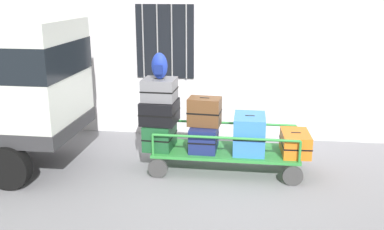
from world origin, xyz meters
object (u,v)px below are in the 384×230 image
object	(u,v)px
suitcase_left_bottom	(160,135)
suitcase_midleft_bottom	(204,137)
suitcase_midleft_middle	(205,111)
suitcase_left_middle	(160,112)
backpack	(159,66)
luggage_cart	(226,153)
suitcase_midright_bottom	(295,143)
suitcase_center_bottom	(249,133)
suitcase_left_top	(159,89)

from	to	relation	value
suitcase_left_bottom	suitcase_midleft_bottom	xyz separation A→B (m)	(0.77, 0.03, -0.01)
suitcase_midleft_middle	suitcase_left_bottom	bearing A→B (deg)	-174.57
suitcase_left_middle	backpack	bearing A→B (deg)	-64.60
suitcase_midleft_middle	backpack	xyz separation A→B (m)	(-0.75, -0.09, 0.78)
luggage_cart	suitcase_left_middle	size ratio (longest dim) A/B	3.82
suitcase_midleft_middle	luggage_cart	bearing A→B (deg)	-5.85
luggage_cart	suitcase_midleft_bottom	xyz separation A→B (m)	(-0.38, -0.01, 0.27)
suitcase_midleft_middle	suitcase_midright_bottom	xyz separation A→B (m)	(1.54, -0.05, -0.48)
suitcase_left_middle	suitcase_midleft_middle	bearing A→B (deg)	3.10
suitcase_left_bottom	suitcase_left_middle	xyz separation A→B (m)	(-0.00, 0.03, 0.42)
luggage_cart	suitcase_left_middle	bearing A→B (deg)	-179.89
suitcase_midleft_bottom	backpack	size ratio (longest dim) A/B	1.56
suitcase_center_bottom	backpack	world-z (taller)	backpack
suitcase_left_middle	backpack	distance (m)	0.80
suitcase_center_bottom	suitcase_midright_bottom	bearing A→B (deg)	-0.59
suitcase_midleft_middle	suitcase_center_bottom	size ratio (longest dim) A/B	0.79
backpack	suitcase_midleft_middle	bearing A→B (deg)	6.51
suitcase_left_top	suitcase_midleft_middle	world-z (taller)	suitcase_left_top
luggage_cart	suitcase_midleft_middle	bearing A→B (deg)	174.15
suitcase_left_middle	suitcase_left_top	xyz separation A→B (m)	(0.00, 0.02, 0.39)
suitcase_left_middle	suitcase_midleft_middle	xyz separation A→B (m)	(0.77, 0.04, 0.02)
luggage_cart	suitcase_midleft_bottom	bearing A→B (deg)	-179.11
backpack	suitcase_center_bottom	bearing A→B (deg)	1.75
suitcase_left_top	suitcase_midright_bottom	distance (m)	2.46
suitcase_left_middle	backpack	xyz separation A→B (m)	(0.02, -0.04, 0.80)
luggage_cart	suitcase_midright_bottom	distance (m)	1.18
suitcase_left_middle	backpack	size ratio (longest dim) A/B	1.51
suitcase_midleft_bottom	suitcase_midright_bottom	xyz separation A→B (m)	(1.54, -0.00, -0.03)
suitcase_left_bottom	backpack	xyz separation A→B (m)	(0.02, -0.01, 1.22)
suitcase_left_bottom	suitcase_midright_bottom	distance (m)	2.31
suitcase_left_middle	backpack	world-z (taller)	backpack
luggage_cart	suitcase_left_middle	xyz separation A→B (m)	(-1.15, -0.00, 0.70)
suitcase_left_middle	suitcase_midleft_middle	distance (m)	0.77
suitcase_midleft_bottom	suitcase_center_bottom	size ratio (longest dim) A/B	0.94
suitcase_left_middle	suitcase_left_top	distance (m)	0.39
backpack	suitcase_left_top	bearing A→B (deg)	108.41
suitcase_left_top	suitcase_center_bottom	distance (m)	1.70
suitcase_center_bottom	luggage_cart	bearing A→B (deg)	-179.93
suitcase_midright_bottom	suitcase_left_bottom	bearing A→B (deg)	-179.35
suitcase_center_bottom	suitcase_midright_bottom	world-z (taller)	suitcase_center_bottom
suitcase_left_bottom	luggage_cart	bearing A→B (deg)	1.67
suitcase_left_top	suitcase_midleft_bottom	world-z (taller)	suitcase_left_top
suitcase_center_bottom	suitcase_midright_bottom	xyz separation A→B (m)	(0.77, -0.01, -0.13)
suitcase_center_bottom	backpack	bearing A→B (deg)	-178.25
suitcase_left_top	luggage_cart	bearing A→B (deg)	-0.82
suitcase_left_top	suitcase_center_bottom	world-z (taller)	suitcase_left_top
suitcase_left_middle	suitcase_left_bottom	bearing A→B (deg)	-90.00
suitcase_left_bottom	suitcase_center_bottom	xyz separation A→B (m)	(1.54, 0.03, 0.09)
suitcase_midleft_middle	suitcase_left_top	bearing A→B (deg)	-178.29
suitcase_center_bottom	backpack	xyz separation A→B (m)	(-1.52, -0.05, 1.12)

